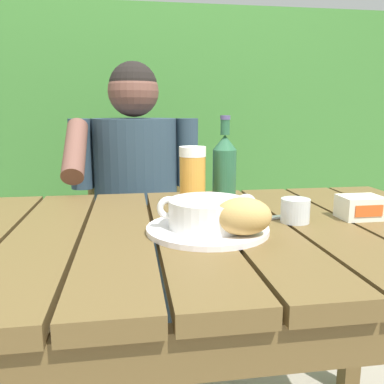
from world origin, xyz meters
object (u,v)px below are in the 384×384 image
at_px(table_knife, 260,219).
at_px(person_eating, 136,196).
at_px(beer_bottle, 224,167).
at_px(butter_tub, 360,207).
at_px(chair_near_diner, 137,243).
at_px(bread_roll, 243,216).
at_px(soup_bowl, 208,212).
at_px(beer_glass, 193,177).
at_px(water_glass_small, 295,210).
at_px(serving_plate, 207,229).

bearing_deg(table_knife, person_eating, 115.17).
bearing_deg(beer_bottle, butter_tub, -38.05).
relative_size(chair_near_diner, bread_roll, 7.27).
distance_m(soup_bowl, table_knife, 0.16).
distance_m(person_eating, soup_bowl, 0.71).
distance_m(soup_bowl, bread_roll, 0.09).
distance_m(chair_near_diner, bread_roll, 1.04).
bearing_deg(beer_bottle, beer_glass, -158.07).
xyz_separation_m(chair_near_diner, water_glass_small, (0.37, -0.84, 0.34)).
bearing_deg(person_eating, beer_bottle, -58.43).
height_order(beer_glass, butter_tub, beer_glass).
distance_m(serving_plate, beer_glass, 0.25).
relative_size(person_eating, bread_roll, 9.51).
distance_m(serving_plate, soup_bowl, 0.04).
distance_m(bread_roll, butter_tub, 0.36).
bearing_deg(water_glass_small, beer_bottle, 116.61).
relative_size(butter_tub, table_knife, 0.68).
bearing_deg(person_eating, water_glass_small, -60.20).
xyz_separation_m(person_eating, soup_bowl, (0.15, -0.69, 0.10)).
bearing_deg(butter_tub, beer_bottle, 141.95).
relative_size(beer_glass, butter_tub, 1.65).
bearing_deg(bread_roll, chair_near_diner, 102.08).
height_order(soup_bowl, table_knife, soup_bowl).
bearing_deg(person_eating, butter_tub, -49.56).
xyz_separation_m(beer_glass, beer_bottle, (0.10, 0.04, 0.02)).
height_order(soup_bowl, beer_glass, beer_glass).
bearing_deg(person_eating, bread_roll, -74.73).
bearing_deg(beer_glass, beer_bottle, 21.93).
height_order(person_eating, serving_plate, person_eating).
height_order(serving_plate, butter_tub, butter_tub).
relative_size(chair_near_diner, beer_glass, 5.59).
xyz_separation_m(serving_plate, beer_bottle, (0.10, 0.28, 0.10)).
xyz_separation_m(chair_near_diner, serving_plate, (0.14, -0.88, 0.32)).
xyz_separation_m(butter_tub, table_knife, (-0.25, 0.02, -0.02)).
height_order(person_eating, beer_glass, person_eating).
relative_size(serving_plate, bread_roll, 2.11).
bearing_deg(beer_bottle, serving_plate, -110.16).
distance_m(chair_near_diner, serving_plate, 0.95).
height_order(water_glass_small, butter_tub, water_glass_small).
relative_size(person_eating, beer_glass, 7.32).
relative_size(soup_bowl, bread_roll, 1.73).
xyz_separation_m(person_eating, beer_glass, (0.15, -0.45, 0.14)).
xyz_separation_m(beer_bottle, table_knife, (0.04, -0.21, -0.10)).
relative_size(chair_near_diner, butter_tub, 9.22).
bearing_deg(water_glass_small, soup_bowl, -168.60).
distance_m(chair_near_diner, butter_tub, 1.05).
relative_size(serving_plate, table_knife, 1.83).
bearing_deg(water_glass_small, beer_glass, 137.93).
relative_size(beer_bottle, water_glass_small, 3.61).
bearing_deg(table_knife, bread_roll, -120.36).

